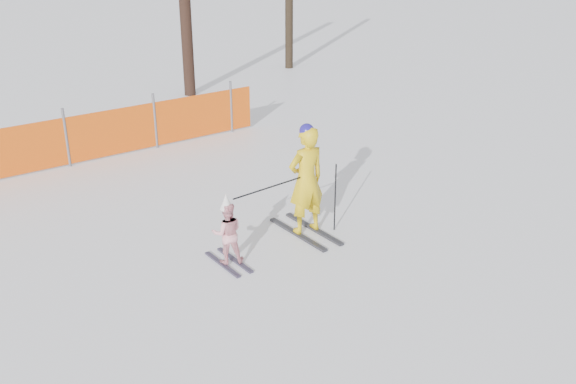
% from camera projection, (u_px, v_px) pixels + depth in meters
% --- Properties ---
extents(ground, '(120.00, 120.00, 0.00)m').
position_uv_depth(ground, '(308.00, 264.00, 9.62)').
color(ground, white).
rests_on(ground, ground).
extents(adult, '(0.67, 1.44, 1.87)m').
position_uv_depth(adult, '(306.00, 180.00, 10.22)').
color(adult, black).
rests_on(adult, ground).
extents(child, '(0.57, 0.92, 1.13)m').
position_uv_depth(child, '(227.00, 232.00, 9.44)').
color(child, black).
rests_on(child, ground).
extents(ski_poles, '(1.90, 0.21, 1.17)m').
position_uv_depth(ski_poles, '(301.00, 193.00, 10.07)').
color(ski_poles, black).
rests_on(ski_poles, ground).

